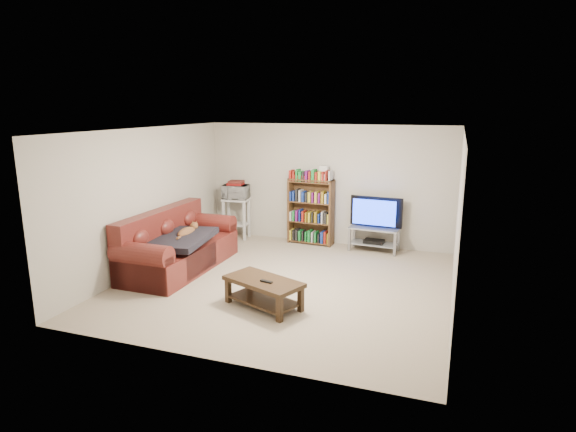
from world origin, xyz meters
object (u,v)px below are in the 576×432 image
at_px(sofa, 176,249).
at_px(coffee_table, 264,288).
at_px(tv_stand, 374,235).
at_px(bookshelf, 311,211).

xyz_separation_m(sofa, coffee_table, (2.05, -1.03, -0.07)).
distance_m(tv_stand, bookshelf, 1.36).
bearing_deg(bookshelf, tv_stand, -0.42).
relative_size(coffee_table, bookshelf, 0.93).
distance_m(sofa, bookshelf, 2.86).
distance_m(coffee_table, tv_stand, 3.33).
bearing_deg(tv_stand, coffee_table, -103.70).
height_order(coffee_table, tv_stand, tv_stand).
bearing_deg(sofa, bookshelf, 52.39).
height_order(sofa, tv_stand, sofa).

